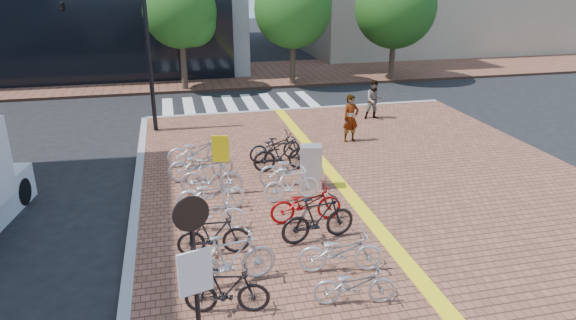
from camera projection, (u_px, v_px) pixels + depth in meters
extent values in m
plane|color=black|center=(302.00, 245.00, 12.42)|extent=(120.00, 120.00, 0.00)
cube|color=gray|center=(299.00, 110.00, 23.97)|extent=(14.00, 0.25, 0.15)
cube|color=brown|center=(216.00, 76.00, 31.54)|extent=(70.00, 8.00, 0.15)
cube|color=silver|center=(168.00, 108.00, 24.55)|extent=(0.50, 4.00, 0.01)
cube|color=silver|center=(189.00, 107.00, 24.76)|extent=(0.50, 4.00, 0.01)
cube|color=silver|center=(210.00, 106.00, 24.97)|extent=(0.50, 4.00, 0.01)
cube|color=silver|center=(230.00, 105.00, 25.18)|extent=(0.50, 4.00, 0.01)
cube|color=silver|center=(250.00, 103.00, 25.40)|extent=(0.50, 4.00, 0.01)
cube|color=silver|center=(270.00, 102.00, 25.61)|extent=(0.50, 4.00, 0.01)
cube|color=silver|center=(289.00, 101.00, 25.82)|extent=(0.50, 4.00, 0.01)
cube|color=silver|center=(309.00, 100.00, 26.04)|extent=(0.50, 4.00, 0.01)
cylinder|color=#38281E|center=(184.00, 65.00, 27.45)|extent=(0.32, 0.32, 2.60)
sphere|color=#194714|center=(180.00, 11.00, 26.48)|extent=(3.80, 3.80, 3.80)
sphere|color=#194714|center=(193.00, 24.00, 26.55)|extent=(2.40, 2.40, 2.40)
cylinder|color=#38281E|center=(292.00, 60.00, 28.72)|extent=(0.32, 0.32, 2.60)
sphere|color=#194714|center=(293.00, 9.00, 27.76)|extent=(4.20, 4.20, 4.20)
sphere|color=#194714|center=(305.00, 21.00, 27.82)|extent=(2.40, 2.40, 2.40)
cylinder|color=#38281E|center=(392.00, 56.00, 30.00)|extent=(0.32, 0.32, 2.60)
sphere|color=#194714|center=(395.00, 8.00, 29.03)|extent=(4.60, 4.60, 4.60)
sphere|color=#194714|center=(407.00, 19.00, 29.10)|extent=(2.40, 2.40, 2.40)
imported|color=black|center=(227.00, 290.00, 9.58)|extent=(1.67, 0.77, 0.97)
imported|color=#B2B2B7|center=(231.00, 259.00, 10.42)|extent=(2.00, 0.85, 1.16)
imported|color=black|center=(214.00, 235.00, 11.54)|extent=(1.67, 0.55, 0.99)
imported|color=white|center=(209.00, 213.00, 12.67)|extent=(1.85, 0.91, 0.93)
imported|color=white|center=(211.00, 193.00, 13.75)|extent=(1.83, 0.68, 0.96)
imported|color=silver|center=(211.00, 177.00, 14.65)|extent=(1.85, 0.83, 1.08)
imported|color=#ACADB1|center=(201.00, 164.00, 15.69)|extent=(2.05, 0.85, 1.05)
imported|color=silver|center=(197.00, 150.00, 16.87)|extent=(1.97, 0.78, 1.02)
imported|color=#A8A8AC|center=(355.00, 284.00, 9.87)|extent=(1.68, 0.82, 0.85)
imported|color=silver|center=(341.00, 251.00, 10.92)|extent=(1.92, 0.94, 0.96)
imported|color=black|center=(318.00, 219.00, 12.15)|extent=(1.95, 0.82, 1.13)
imported|color=#A80C0D|center=(306.00, 204.00, 13.10)|extent=(1.89, 0.69, 0.99)
imported|color=white|center=(292.00, 184.00, 14.29)|extent=(1.67, 0.60, 0.98)
imported|color=#A8A8AC|center=(291.00, 168.00, 15.34)|extent=(2.00, 0.72, 1.05)
imported|color=black|center=(282.00, 154.00, 16.40)|extent=(1.89, 0.56, 1.13)
imported|color=black|center=(275.00, 147.00, 17.31)|extent=(1.93, 0.98, 0.97)
imported|color=gray|center=(351.00, 118.00, 19.09)|extent=(0.73, 0.56, 1.79)
imported|color=#53586A|center=(374.00, 100.00, 22.00)|extent=(0.89, 0.74, 1.69)
cube|color=silver|center=(311.00, 167.00, 15.07)|extent=(0.67, 0.54, 1.32)
cylinder|color=#B7B7BC|center=(221.00, 166.00, 14.58)|extent=(0.08, 0.08, 1.73)
cube|color=yellow|center=(220.00, 149.00, 14.35)|extent=(0.48, 0.16, 0.77)
cylinder|color=black|center=(196.00, 284.00, 8.02)|extent=(0.10, 0.10, 3.00)
cylinder|color=black|center=(191.00, 214.00, 7.52)|extent=(0.55, 0.20, 0.56)
cube|color=silver|center=(195.00, 272.00, 7.87)|extent=(0.54, 0.19, 0.75)
cylinder|color=black|center=(149.00, 59.00, 19.77)|extent=(0.17, 0.17, 5.71)
imported|color=black|center=(62.00, 5.00, 18.45)|extent=(0.25, 1.18, 0.48)
cylinder|color=black|center=(21.00, 192.00, 14.40)|extent=(0.37, 0.81, 0.78)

